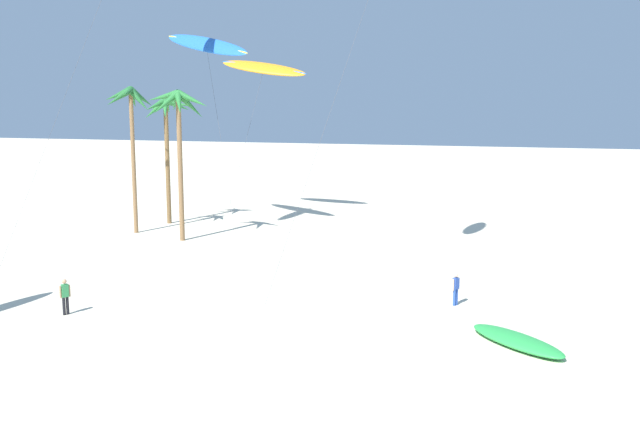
{
  "coord_description": "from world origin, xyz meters",
  "views": [
    {
      "loc": [
        7.09,
        -7.03,
        9.78
      ],
      "look_at": [
        -0.77,
        18.91,
        5.46
      ],
      "focal_mm": 39.8,
      "sensor_mm": 36.0,
      "label": 1
    }
  ],
  "objects_px": {
    "palm_tree_2": "(166,118)",
    "person_near_right": "(65,295)",
    "palm_tree_1": "(178,116)",
    "flying_kite_1": "(264,68)",
    "flying_kite_2": "(206,45)",
    "grounded_kite_0": "(517,340)",
    "palm_tree_0": "(130,110)",
    "person_mid_field": "(456,288)"
  },
  "relations": [
    {
      "from": "flying_kite_1",
      "to": "person_near_right",
      "type": "bearing_deg",
      "value": -86.86
    },
    {
      "from": "person_near_right",
      "to": "person_mid_field",
      "type": "bearing_deg",
      "value": 21.6
    },
    {
      "from": "flying_kite_2",
      "to": "grounded_kite_0",
      "type": "distance_m",
      "value": 33.83
    },
    {
      "from": "palm_tree_0",
      "to": "person_mid_field",
      "type": "bearing_deg",
      "value": -26.26
    },
    {
      "from": "palm_tree_1",
      "to": "flying_kite_1",
      "type": "bearing_deg",
      "value": 82.52
    },
    {
      "from": "palm_tree_0",
      "to": "grounded_kite_0",
      "type": "bearing_deg",
      "value": -31.83
    },
    {
      "from": "palm_tree_1",
      "to": "palm_tree_2",
      "type": "relative_size",
      "value": 1.05
    },
    {
      "from": "palm_tree_1",
      "to": "person_near_right",
      "type": "relative_size",
      "value": 6.27
    },
    {
      "from": "palm_tree_1",
      "to": "palm_tree_0",
      "type": "bearing_deg",
      "value": 160.68
    },
    {
      "from": "flying_kite_1",
      "to": "palm_tree_1",
      "type": "bearing_deg",
      "value": -97.48
    },
    {
      "from": "palm_tree_2",
      "to": "person_near_right",
      "type": "bearing_deg",
      "value": -72.13
    },
    {
      "from": "grounded_kite_0",
      "to": "person_mid_field",
      "type": "bearing_deg",
      "value": 120.73
    },
    {
      "from": "flying_kite_1",
      "to": "flying_kite_2",
      "type": "height_order",
      "value": "flying_kite_2"
    },
    {
      "from": "person_near_right",
      "to": "palm_tree_0",
      "type": "bearing_deg",
      "value": 112.67
    },
    {
      "from": "palm_tree_0",
      "to": "palm_tree_2",
      "type": "height_order",
      "value": "palm_tree_0"
    },
    {
      "from": "palm_tree_0",
      "to": "palm_tree_1",
      "type": "bearing_deg",
      "value": -19.32
    },
    {
      "from": "palm_tree_0",
      "to": "flying_kite_1",
      "type": "bearing_deg",
      "value": 58.76
    },
    {
      "from": "palm_tree_1",
      "to": "flying_kite_1",
      "type": "xyz_separation_m",
      "value": [
        1.6,
        12.16,
        3.72
      ]
    },
    {
      "from": "grounded_kite_0",
      "to": "person_mid_field",
      "type": "height_order",
      "value": "person_mid_field"
    },
    {
      "from": "palm_tree_1",
      "to": "grounded_kite_0",
      "type": "height_order",
      "value": "palm_tree_1"
    },
    {
      "from": "flying_kite_1",
      "to": "person_mid_field",
      "type": "bearing_deg",
      "value": -50.71
    },
    {
      "from": "palm_tree_0",
      "to": "person_mid_field",
      "type": "height_order",
      "value": "palm_tree_0"
    },
    {
      "from": "palm_tree_0",
      "to": "flying_kite_2",
      "type": "distance_m",
      "value": 7.37
    },
    {
      "from": "palm_tree_2",
      "to": "person_near_right",
      "type": "relative_size",
      "value": 5.97
    },
    {
      "from": "grounded_kite_0",
      "to": "person_near_right",
      "type": "bearing_deg",
      "value": -175.14
    },
    {
      "from": "palm_tree_1",
      "to": "person_mid_field",
      "type": "bearing_deg",
      "value": -27.79
    },
    {
      "from": "palm_tree_0",
      "to": "palm_tree_1",
      "type": "distance_m",
      "value": 5.06
    },
    {
      "from": "palm_tree_2",
      "to": "person_near_right",
      "type": "xyz_separation_m",
      "value": [
        7.62,
        -23.63,
        -7.48
      ]
    },
    {
      "from": "person_mid_field",
      "to": "person_near_right",
      "type": "bearing_deg",
      "value": -158.4
    },
    {
      "from": "palm_tree_1",
      "to": "flying_kite_2",
      "type": "height_order",
      "value": "flying_kite_2"
    },
    {
      "from": "palm_tree_2",
      "to": "grounded_kite_0",
      "type": "xyz_separation_m",
      "value": [
        27.69,
        -21.92,
        -8.19
      ]
    },
    {
      "from": "palm_tree_1",
      "to": "person_near_right",
      "type": "height_order",
      "value": "palm_tree_1"
    },
    {
      "from": "person_near_right",
      "to": "palm_tree_1",
      "type": "bearing_deg",
      "value": 100.46
    },
    {
      "from": "palm_tree_0",
      "to": "person_mid_field",
      "type": "distance_m",
      "value": 29.13
    },
    {
      "from": "flying_kite_1",
      "to": "palm_tree_0",
      "type": "bearing_deg",
      "value": -121.24
    },
    {
      "from": "palm_tree_1",
      "to": "flying_kite_2",
      "type": "xyz_separation_m",
      "value": [
        0.0,
        4.63,
        5.13
      ]
    },
    {
      "from": "grounded_kite_0",
      "to": "palm_tree_2",
      "type": "bearing_deg",
      "value": 141.63
    },
    {
      "from": "flying_kite_2",
      "to": "person_near_right",
      "type": "relative_size",
      "value": 9.09
    },
    {
      "from": "palm_tree_0",
      "to": "flying_kite_2",
      "type": "bearing_deg",
      "value": 31.85
    },
    {
      "from": "grounded_kite_0",
      "to": "flying_kite_1",
      "type": "bearing_deg",
      "value": 127.87
    },
    {
      "from": "person_mid_field",
      "to": "grounded_kite_0",
      "type": "bearing_deg",
      "value": -59.27
    },
    {
      "from": "palm_tree_2",
      "to": "palm_tree_1",
      "type": "bearing_deg",
      "value": -54.56
    }
  ]
}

